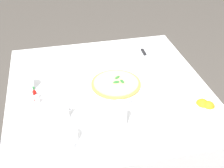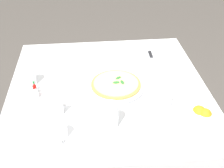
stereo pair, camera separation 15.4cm
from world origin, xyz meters
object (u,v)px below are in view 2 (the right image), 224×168
water_glass_near_left (29,77)px  dinner_knife (149,50)px  coffee_cup_center_back (56,109)px  salt_shaker (34,88)px  coffee_cup_back_corner (164,100)px  pizza (116,84)px  coffee_cup_left_edge (59,132)px  citrus_bowl (199,114)px  pepper_shaker (36,94)px  hot_sauce_bottle (35,89)px  napkin_folded (149,53)px  pizza_plate (116,86)px  water_glass_far_right (111,116)px

water_glass_near_left → dinner_knife: water_glass_near_left is taller
coffee_cup_center_back → salt_shaker: coffee_cup_center_back is taller
dinner_knife → coffee_cup_back_corner: bearing=178.7°
pizza → coffee_cup_left_edge: size_ratio=2.03×
citrus_bowl → pepper_shaker: size_ratio=2.67×
pizza → coffee_cup_center_back: size_ratio=2.07×
hot_sauce_bottle → dinner_knife: bearing=-61.5°
coffee_cup_left_edge → napkin_folded: (0.69, -0.54, -0.02)m
pizza_plate → dinner_knife: bearing=-36.0°
citrus_bowl → coffee_cup_left_edge: bearing=95.0°
coffee_cup_left_edge → salt_shaker: size_ratio=2.35×
coffee_cup_left_edge → water_glass_near_left: 0.46m
coffee_cup_center_back → hot_sauce_bottle: (0.17, 0.12, 0.00)m
pizza → water_glass_near_left: bearing=80.3°
napkin_folded → hot_sauce_bottle: size_ratio=2.79×
coffee_cup_center_back → dinner_knife: bearing=-46.2°
dinner_knife → water_glass_near_left: bearing=112.4°
hot_sauce_bottle → pepper_shaker: hot_sauce_bottle is taller
pepper_shaker → pizza: bearing=-83.4°
napkin_folded → hot_sauce_bottle: (-0.37, 0.68, 0.02)m
salt_shaker → pizza: bearing=-91.0°
pizza_plate → pepper_shaker: pepper_shaker is taller
napkin_folded → citrus_bowl: (-0.63, -0.11, 0.02)m
salt_shaker → coffee_cup_center_back: bearing=-146.9°
coffee_cup_back_corner → water_glass_near_left: water_glass_near_left is taller
water_glass_near_left → hot_sauce_bottle: bearing=-158.3°
water_glass_far_right → dinner_knife: (0.64, -0.31, -0.03)m
coffee_cup_center_back → water_glass_near_left: bearing=30.5°
napkin_folded → salt_shaker: 0.77m
coffee_cup_center_back → dinner_knife: 0.78m
citrus_bowl → salt_shaker: citrus_bowl is taller
coffee_cup_center_back → coffee_cup_back_corner: bearing=-87.3°
coffee_cup_back_corner → coffee_cup_center_back: (-0.03, 0.53, 0.01)m
napkin_folded → water_glass_far_right: bearing=159.7°
coffee_cup_center_back → coffee_cup_left_edge: size_ratio=0.98×
pizza_plate → pizza: bearing=-54.4°
citrus_bowl → water_glass_far_right: bearing=90.8°
pepper_shaker → coffee_cup_back_corner: bearing=-100.2°
salt_shaker → coffee_cup_back_corner: bearing=-104.6°
coffee_cup_center_back → pepper_shaker: size_ratio=2.31×
coffee_cup_left_edge → salt_shaker: (0.35, 0.15, -0.01)m
water_glass_near_left → water_glass_far_right: water_glass_far_right is taller
pizza → coffee_cup_center_back: bearing=121.6°
water_glass_far_right → salt_shaker: water_glass_far_right is taller
pizza → pepper_shaker: (-0.05, 0.42, 0.00)m
coffee_cup_center_back → hot_sauce_bottle: size_ratio=1.57×
coffee_cup_back_corner → salt_shaker: 0.68m
pepper_shaker → coffee_cup_center_back: bearing=-142.4°
citrus_bowl → hot_sauce_bottle: (0.27, 0.79, 0.01)m
napkin_folded → coffee_cup_left_edge: bearing=147.4°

